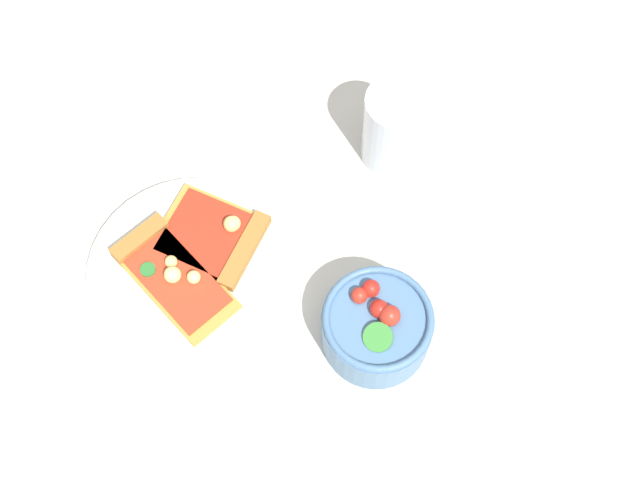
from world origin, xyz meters
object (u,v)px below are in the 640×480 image
object	(u,v)px
plate	(192,272)
pizza_slice_near	(170,272)
pizza_slice_far	(218,237)
salad_bowl	(377,326)
soda_glass	(393,128)

from	to	relation	value
plate	pizza_slice_near	size ratio (longest dim) A/B	1.49
pizza_slice_far	plate	bearing A→B (deg)	-68.54
salad_bowl	soda_glass	distance (m)	0.24
plate	salad_bowl	xyz separation A→B (m)	(0.17, 0.14, 0.03)
plate	salad_bowl	world-z (taller)	salad_bowl
plate	pizza_slice_near	distance (m)	0.03
salad_bowl	soda_glass	xyz separation A→B (m)	(-0.20, 0.15, 0.02)
soda_glass	salad_bowl	bearing A→B (deg)	-36.75
plate	soda_glass	xyz separation A→B (m)	(-0.02, 0.29, 0.04)
plate	pizza_slice_far	world-z (taller)	pizza_slice_far
pizza_slice_far	salad_bowl	size ratio (longest dim) A/B	1.24
plate	pizza_slice_far	size ratio (longest dim) A/B	1.61
salad_bowl	pizza_slice_far	bearing A→B (deg)	-153.37
pizza_slice_near	soda_glass	bearing A→B (deg)	92.78
plate	salad_bowl	size ratio (longest dim) A/B	1.99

